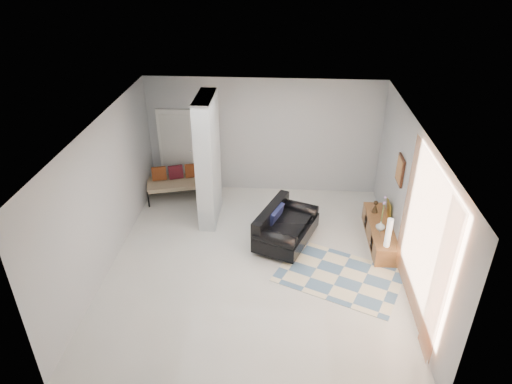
{
  "coord_description": "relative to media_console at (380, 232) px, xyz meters",
  "views": [
    {
      "loc": [
        0.5,
        -7.04,
        5.54
      ],
      "look_at": [
        -0.02,
        0.6,
        1.24
      ],
      "focal_mm": 32.0,
      "sensor_mm": 36.0,
      "label": 1
    }
  ],
  "objects": [
    {
      "name": "bronze_figurine",
      "position": [
        -0.05,
        0.49,
        0.33
      ],
      "size": [
        0.14,
        0.14,
        0.27
      ],
      "primitive_type": null,
      "rotation": [
        0.0,
        0.0,
        -0.05
      ],
      "color": "#2F2214",
      "rests_on": "media_console"
    },
    {
      "name": "wall_left",
      "position": [
        -5.27,
        -0.9,
        1.2
      ],
      "size": [
        0.0,
        6.0,
        6.0
      ],
      "primitive_type": "plane",
      "rotation": [
        1.57,
        0.0,
        1.57
      ],
      "color": "#AEB1B3",
      "rests_on": "ground"
    },
    {
      "name": "daybed",
      "position": [
        -4.45,
        1.59,
        0.21
      ],
      "size": [
        1.83,
        1.14,
        0.77
      ],
      "rotation": [
        0.0,
        0.0,
        0.27
      ],
      "color": "black",
      "rests_on": "floor"
    },
    {
      "name": "media_console",
      "position": [
        0.0,
        0.0,
        0.0
      ],
      "size": [
        0.45,
        1.8,
        0.8
      ],
      "color": "brown",
      "rests_on": "floor"
    },
    {
      "name": "wall_right",
      "position": [
        0.23,
        -0.9,
        1.2
      ],
      "size": [
        0.0,
        6.0,
        6.0
      ],
      "primitive_type": "plane",
      "rotation": [
        1.57,
        0.0,
        -1.57
      ],
      "color": "#AEB1B3",
      "rests_on": "ground"
    },
    {
      "name": "partition_column",
      "position": [
        -3.62,
        0.7,
        1.2
      ],
      "size": [
        0.35,
        1.2,
        2.8
      ],
      "primitive_type": "cube",
      "color": "silver",
      "rests_on": "floor"
    },
    {
      "name": "curtain",
      "position": [
        0.15,
        -2.05,
        1.25
      ],
      "size": [
        0.0,
        2.55,
        2.55
      ],
      "primitive_type": "plane",
      "rotation": [
        1.57,
        0.0,
        1.57
      ],
      "color": "orange",
      "rests_on": "wall_right"
    },
    {
      "name": "wall_back",
      "position": [
        -2.52,
        2.1,
        1.2
      ],
      "size": [
        6.0,
        0.0,
        6.0
      ],
      "primitive_type": "plane",
      "rotation": [
        1.57,
        0.0,
        0.0
      ],
      "color": "#AEB1B3",
      "rests_on": "ground"
    },
    {
      "name": "floor",
      "position": [
        -2.52,
        -0.9,
        -0.2
      ],
      "size": [
        6.0,
        6.0,
        0.0
      ],
      "primitive_type": "plane",
      "color": "beige",
      "rests_on": "ground"
    },
    {
      "name": "wall_front",
      "position": [
        -2.52,
        -3.9,
        1.2
      ],
      "size": [
        6.0,
        0.0,
        6.0
      ],
      "primitive_type": "plane",
      "rotation": [
        -1.57,
        0.0,
        0.0
      ],
      "color": "#AEB1B3",
      "rests_on": "ground"
    },
    {
      "name": "vase",
      "position": [
        -0.05,
        -0.19,
        0.29
      ],
      "size": [
        0.19,
        0.19,
        0.19
      ],
      "primitive_type": "imported",
      "rotation": [
        0.0,
        0.0,
        -0.04
      ],
      "color": "silver",
      "rests_on": "media_console"
    },
    {
      "name": "area_rug",
      "position": [
        -0.92,
        -1.2,
        -0.2
      ],
      "size": [
        2.59,
        2.22,
        0.01
      ],
      "primitive_type": "cube",
      "rotation": [
        0.0,
        0.0,
        -0.42
      ],
      "color": "beige",
      "rests_on": "floor"
    },
    {
      "name": "ceiling",
      "position": [
        -2.52,
        -0.9,
        2.6
      ],
      "size": [
        6.0,
        6.0,
        0.0
      ],
      "primitive_type": "plane",
      "rotation": [
        3.14,
        0.0,
        0.0
      ],
      "color": "white",
      "rests_on": "wall_back"
    },
    {
      "name": "wall_art",
      "position": [
        0.2,
        -0.0,
        1.45
      ],
      "size": [
        0.04,
        0.45,
        0.55
      ],
      "primitive_type": "cube",
      "color": "#371A0F",
      "rests_on": "wall_right"
    },
    {
      "name": "cylinder_lamp",
      "position": [
        -0.02,
        -0.73,
        0.49
      ],
      "size": [
        0.11,
        0.11,
        0.6
      ],
      "primitive_type": "cylinder",
      "color": "white",
      "rests_on": "media_console"
    },
    {
      "name": "loveseat",
      "position": [
        -1.98,
        -0.15,
        0.15
      ],
      "size": [
        1.39,
        1.75,
        0.76
      ],
      "rotation": [
        0.0,
        0.0,
        -0.37
      ],
      "color": "silver",
      "rests_on": "floor"
    },
    {
      "name": "hallway_door",
      "position": [
        -4.62,
        2.06,
        0.82
      ],
      "size": [
        0.85,
        0.06,
        2.04
      ],
      "primitive_type": "cube",
      "color": "white",
      "rests_on": "floor"
    }
  ]
}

